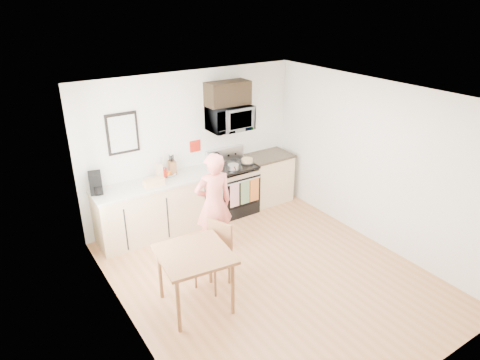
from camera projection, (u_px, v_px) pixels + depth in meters
floor at (270, 275)px, 6.18m from camera, size 4.60×4.60×0.00m
back_wall at (192, 146)px, 7.42m from camera, size 4.00×0.04×2.60m
front_wall at (425, 286)px, 3.90m from camera, size 4.00×0.04×2.60m
left_wall at (126, 238)px, 4.65m from camera, size 0.04×4.60×2.60m
right_wall at (375, 164)px, 6.66m from camera, size 0.04×4.60×2.60m
ceiling at (276, 97)px, 5.13m from camera, size 4.00×4.60×0.04m
window at (104, 191)px, 5.18m from camera, size 0.06×1.40×1.50m
cabinet_left at (160, 208)px, 7.13m from camera, size 2.10×0.60×0.90m
countertop_left at (158, 183)px, 6.94m from camera, size 2.14×0.64×0.04m
cabinet_right at (267, 179)px, 8.25m from camera, size 0.84×0.60×0.90m
countertop_right at (268, 156)px, 8.06m from camera, size 0.88×0.64×0.04m
range at (233, 189)px, 7.83m from camera, size 0.76×0.70×1.16m
microwave at (229, 118)px, 7.38m from camera, size 0.76×0.51×0.42m
upper_cabinet at (228, 93)px, 7.24m from camera, size 0.76×0.35×0.40m
wall_art at (123, 133)px, 6.61m from camera, size 0.50×0.04×0.65m
wall_trivet at (195, 146)px, 7.43m from camera, size 0.20×0.02×0.20m
person at (214, 204)px, 6.48m from camera, size 0.65×0.48×1.63m
dining_table at (194, 259)px, 5.31m from camera, size 0.86×0.86×0.81m
chair at (217, 245)px, 5.83m from camera, size 0.55×0.52×0.93m
knife_block at (172, 167)px, 7.17m from camera, size 0.13×0.16×0.23m
utensil_crock at (163, 169)px, 7.02m from camera, size 0.12×0.12×0.37m
fruit_bowl at (170, 174)px, 7.11m from camera, size 0.21×0.21×0.09m
milk_carton at (159, 172)px, 6.94m from camera, size 0.11×0.11×0.27m
coffee_maker at (96, 184)px, 6.47m from camera, size 0.23×0.30×0.33m
bread_bag at (154, 182)px, 6.75m from camera, size 0.33×0.15×0.12m
cake at (247, 161)px, 7.70m from camera, size 0.25×0.25×0.08m
kettle at (216, 160)px, 7.54m from camera, size 0.21×0.21×0.26m
pot at (233, 167)px, 7.41m from camera, size 0.19×0.31×0.10m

